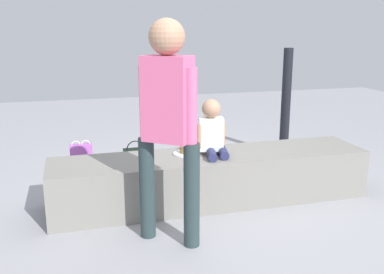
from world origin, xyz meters
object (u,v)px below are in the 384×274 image
at_px(cake_box_white, 238,155).
at_px(water_bottle_far_side, 183,159).
at_px(child_seated, 212,131).
at_px(handbag_black_leather, 136,156).
at_px(handbag_brown_canvas, 164,168).
at_px(gift_bag, 82,159).
at_px(adult_standing, 168,113).
at_px(water_bottle_near_gift, 260,166).
at_px(party_cup_red, 250,173).
at_px(cake_plate, 186,152).

bearing_deg(cake_box_white, water_bottle_far_side, -170.26).
distance_m(child_seated, cake_box_white, 1.44).
xyz_separation_m(handbag_black_leather, handbag_brown_canvas, (0.22, -0.50, 0.01)).
height_order(child_seated, handbag_brown_canvas, child_seated).
distance_m(gift_bag, cake_box_white, 1.79).
height_order(adult_standing, handbag_black_leather, adult_standing).
distance_m(water_bottle_near_gift, handbag_black_leather, 1.39).
relative_size(water_bottle_near_gift, party_cup_red, 1.84).
bearing_deg(water_bottle_far_side, party_cup_red, -43.31).
distance_m(party_cup_red, handbag_black_leather, 1.31).
distance_m(cake_box_white, handbag_brown_canvas, 1.05).
bearing_deg(handbag_black_leather, water_bottle_far_side, -25.22).
height_order(adult_standing, party_cup_red, adult_standing).
distance_m(cake_plate, cake_box_white, 1.44).
xyz_separation_m(water_bottle_near_gift, handbag_black_leather, (-1.22, 0.67, 0.01)).
relative_size(party_cup_red, handbag_black_leather, 0.39).
bearing_deg(handbag_brown_canvas, adult_standing, -100.39).
height_order(child_seated, cake_box_white, child_seated).
distance_m(gift_bag, party_cup_red, 1.76).
xyz_separation_m(child_seated, cake_box_white, (0.70, 1.12, -0.59)).
xyz_separation_m(party_cup_red, cake_box_white, (0.13, 0.66, -0.00)).
relative_size(adult_standing, gift_bag, 4.26).
height_order(child_seated, party_cup_red, child_seated).
relative_size(child_seated, water_bottle_near_gift, 2.40).
height_order(party_cup_red, cake_box_white, party_cup_red).
xyz_separation_m(child_seated, water_bottle_near_gift, (0.72, 0.55, -0.55)).
bearing_deg(handbag_black_leather, party_cup_red, -35.92).
bearing_deg(water_bottle_near_gift, adult_standing, -136.70).
bearing_deg(handbag_brown_canvas, party_cup_red, -17.73).
bearing_deg(cake_plate, adult_standing, -113.93).
height_order(water_bottle_far_side, handbag_black_leather, handbag_black_leather).
relative_size(cake_plate, water_bottle_near_gift, 1.11).
bearing_deg(gift_bag, child_seated, -44.05).
bearing_deg(handbag_black_leather, handbag_brown_canvas, -66.29).
distance_m(water_bottle_far_side, cake_box_white, 0.71).
bearing_deg(child_seated, cake_box_white, 57.98).
relative_size(adult_standing, handbag_black_leather, 5.59).
xyz_separation_m(cake_box_white, handbag_brown_canvas, (-0.97, -0.39, 0.05)).
bearing_deg(party_cup_red, water_bottle_near_gift, 32.27).
bearing_deg(gift_bag, cake_plate, -48.35).
relative_size(adult_standing, water_bottle_far_side, 7.36).
bearing_deg(water_bottle_near_gift, handbag_brown_canvas, 170.12).
xyz_separation_m(child_seated, handbag_brown_canvas, (-0.28, 0.73, -0.54)).
bearing_deg(cake_box_white, handbag_black_leather, 174.69).
relative_size(gift_bag, cake_box_white, 1.21).
bearing_deg(adult_standing, water_bottle_far_side, 72.18).
relative_size(cake_plate, handbag_brown_canvas, 0.72).
bearing_deg(cake_box_white, child_seated, -122.02).
bearing_deg(water_bottle_far_side, cake_box_white, 9.74).
bearing_deg(handbag_brown_canvas, water_bottle_near_gift, -9.88).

